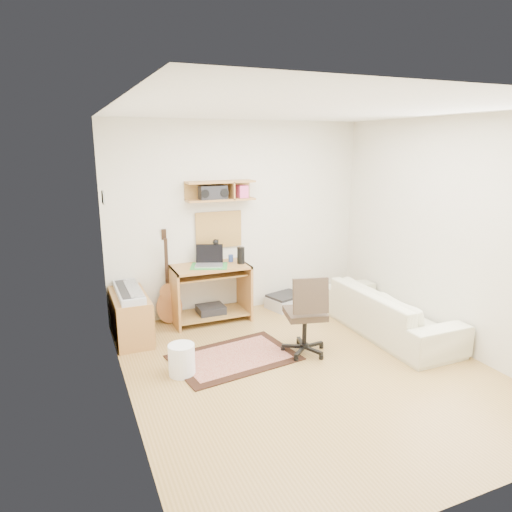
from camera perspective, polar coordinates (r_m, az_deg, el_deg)
name	(u,v)px	position (r m, az deg, el deg)	size (l,w,h in m)	color
floor	(308,370)	(4.99, 6.52, -13.85)	(3.60, 4.00, 0.01)	#A57F44
ceiling	(316,109)	(4.43, 7.49, 17.62)	(3.60, 4.00, 0.01)	white
back_wall	(239,218)	(6.31, -2.15, 4.69)	(3.60, 0.01, 2.60)	beige
left_wall	(122,268)	(3.97, -16.26, -1.40)	(0.01, 4.00, 2.60)	beige
right_wall	(452,234)	(5.64, 23.10, 2.47)	(0.01, 4.00, 2.60)	beige
wall_shelf	(220,191)	(6.04, -4.43, 8.07)	(0.90, 0.25, 0.26)	#AE773D
cork_board	(219,230)	(6.21, -4.65, 3.29)	(0.64, 0.03, 0.49)	tan
wall_photo	(103,198)	(5.37, -18.42, 6.89)	(0.02, 0.20, 0.15)	#4C8CBF
desk	(210,293)	(6.11, -5.67, -4.62)	(1.00, 0.55, 0.75)	#AE773D
laptop	(209,256)	(5.95, -5.86, -0.03)	(0.35, 0.35, 0.27)	silver
speaker	(241,255)	(6.06, -1.89, 0.07)	(0.10, 0.10, 0.22)	black
desk_lamp	(218,250)	(6.14, -4.71, 0.70)	(0.11, 0.11, 0.32)	black
pencil_cup	(231,258)	(6.18, -3.14, -0.27)	(0.07, 0.07, 0.09)	#2F488F
boombox	(213,193)	(6.00, -5.37, 7.83)	(0.35, 0.16, 0.18)	black
rug	(234,357)	(5.19, -2.72, -12.44)	(1.32, 0.88, 0.02)	tan
task_chair	(305,313)	(5.15, 6.09, -7.09)	(0.48, 0.48, 0.94)	#32281D
cabinet	(130,316)	(5.77, -15.30, -7.24)	(0.40, 0.90, 0.55)	#AE773D
music_keyboard	(129,292)	(5.67, -15.50, -4.29)	(0.27, 0.87, 0.08)	#B2B5BA
guitar	(168,277)	(6.04, -10.86, -2.60)	(0.33, 0.21, 1.24)	#B36C37
waste_basket	(182,360)	(4.85, -9.20, -12.57)	(0.27, 0.27, 0.32)	white
printer	(286,302)	(6.64, 3.69, -5.69)	(0.49, 0.38, 0.19)	#A5A8AA
sofa	(389,304)	(5.91, 16.18, -5.74)	(1.93, 0.56, 0.75)	beige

